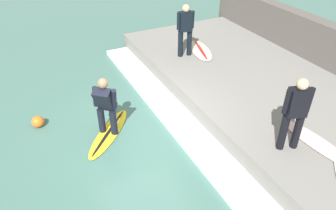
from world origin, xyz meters
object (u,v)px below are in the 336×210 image
surfboard_riding (109,133)px  surfer_waiting_near (296,111)px  surfboard_waiting_far (201,50)px  surfer_waiting_far (185,28)px  surfer_riding (105,104)px  surfboard_waiting_near (317,143)px  marker_buoy (38,122)px

surfboard_riding → surfer_waiting_near: 4.33m
surfboard_waiting_far → surfer_waiting_far: bearing=-175.9°
surfer_riding → surfboard_waiting_near: 4.73m
surfboard_waiting_near → marker_buoy: bearing=142.0°
surfer_waiting_near → surfboard_waiting_near: (0.66, -0.21, -0.88)m
surfboard_waiting_far → marker_buoy: size_ratio=5.85×
surfboard_riding → surfboard_waiting_near: size_ratio=0.97×
surfboard_riding → surfer_riding: size_ratio=1.23×
surfer_riding → surfer_waiting_far: 3.96m
surfer_riding → surfboard_riding: bearing=-153.4°
surfer_waiting_near → surfboard_waiting_far: surfer_waiting_near is taller
surfer_waiting_far → surfboard_waiting_near: bearing=-85.6°
surfboard_waiting_far → surfboard_waiting_near: bearing=-92.7°
marker_buoy → surfboard_riding: bearing=-35.7°
surfboard_waiting_near → surfboard_waiting_far: 5.15m
surfer_riding → surfboard_waiting_far: size_ratio=0.84×
surfboard_waiting_far → surfer_waiting_near: bearing=-100.4°
surfboard_riding → marker_buoy: marker_buoy is taller
surfer_waiting_near → marker_buoy: 6.07m
surfboard_waiting_near → surfboard_waiting_far: (0.25, 5.14, 0.00)m
surfboard_riding → surfer_riding: bearing=26.6°
surfer_waiting_near → surfboard_waiting_far: bearing=79.6°
surfer_waiting_near → surfboard_waiting_far: size_ratio=0.92×
surfboard_waiting_far → marker_buoy: 5.55m
surfboard_waiting_far → surfboard_riding: bearing=-150.9°
surfer_waiting_far → surfboard_waiting_far: surfer_waiting_far is taller
surfboard_riding → surfer_riding: surfer_riding is taller
surfer_waiting_far → surfer_waiting_near: bearing=-93.2°
surfer_waiting_near → surfer_riding: bearing=137.5°
surfer_riding → surfboard_waiting_near: bearing=-38.9°
surfboard_riding → surfboard_waiting_near: surfboard_waiting_near is taller
surfboard_riding → surfer_riding: (0.00, 0.00, 0.85)m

